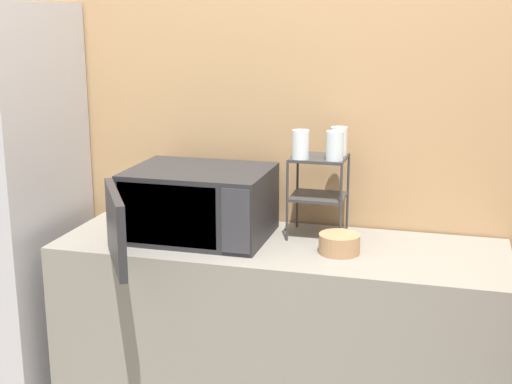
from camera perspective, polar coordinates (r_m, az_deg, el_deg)
name	(u,v)px	position (r m, az deg, el deg)	size (l,w,h in m)	color
wall_back	(299,127)	(3.08, 3.45, 5.24)	(8.00, 0.06, 2.60)	tan
counter	(279,345)	(3.02, 1.82, -12.11)	(1.78, 0.61, 0.88)	gray
microwave	(196,204)	(2.90, -4.81, -0.96)	(0.59, 0.82, 0.28)	#262628
dish_rack	(319,180)	(2.90, 5.02, 0.98)	(0.22, 0.20, 0.33)	#333333
glass_front_left	(301,144)	(2.82, 3.58, 3.82)	(0.07, 0.07, 0.11)	silver
glass_back_right	(339,141)	(2.91, 6.64, 4.07)	(0.07, 0.07, 0.11)	silver
glass_front_right	(335,146)	(2.80, 6.31, 3.71)	(0.07, 0.07, 0.11)	silver
bowl	(339,244)	(2.75, 6.68, -4.15)	(0.16, 0.16, 0.08)	#AD7F56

